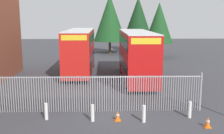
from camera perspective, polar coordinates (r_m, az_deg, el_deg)
ground_plane at (r=24.12m, az=-0.28°, el=-2.96°), size 100.00×100.00×0.00m
palisade_fence at (r=16.12m, az=-5.90°, el=-5.47°), size 14.22×0.14×2.35m
double_decker_bus_near_gate at (r=24.32m, az=5.26°, el=2.91°), size 2.54×10.81×4.42m
double_decker_bus_behind_fence_left at (r=27.67m, az=-6.84°, el=3.79°), size 2.54×10.81×4.42m
bollard_near_left at (r=15.44m, az=-13.93°, el=-9.20°), size 0.20×0.20×0.95m
bollard_center_front at (r=14.79m, az=-4.20°, el=-9.80°), size 0.20×0.20×0.95m
bollard_near_right at (r=14.74m, az=6.84°, el=-9.92°), size 0.20×0.20×0.95m
bollard_far_right at (r=15.89m, az=16.32°, el=-8.75°), size 0.20×0.20×0.95m
traffic_cone_by_gate at (r=14.88m, az=1.22°, el=-10.40°), size 0.34×0.34×0.59m
traffic_cone_near_kerb at (r=14.88m, az=19.82°, el=-11.05°), size 0.34×0.34×0.59m
tree_tall_back at (r=45.04m, az=5.60°, el=10.33°), size 4.87×4.87×9.05m
tree_short_side at (r=38.52m, az=10.04°, el=9.27°), size 3.96×3.96×7.76m
tree_mid_row at (r=42.63m, az=-0.48°, el=10.46°), size 5.09×5.09×9.26m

